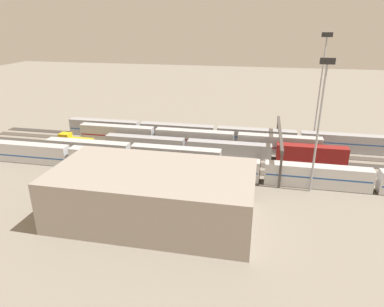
# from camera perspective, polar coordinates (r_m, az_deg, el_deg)

# --- Properties ---
(ground_plane) EXTENTS (400.00, 400.00, 0.00)m
(ground_plane) POSITION_cam_1_polar(r_m,az_deg,el_deg) (94.16, 2.05, -0.63)
(ground_plane) COLOR gray
(track_bed_0) EXTENTS (140.00, 2.80, 0.12)m
(track_bed_0) POSITION_cam_1_polar(r_m,az_deg,el_deg) (105.70, 3.20, 1.87)
(track_bed_0) COLOR #3D3833
(track_bed_0) RESTS_ON ground_plane
(track_bed_1) EXTENTS (140.00, 2.80, 0.12)m
(track_bed_1) POSITION_cam_1_polar(r_m,az_deg,el_deg) (101.05, 2.77, 0.95)
(track_bed_1) COLOR #4C443D
(track_bed_1) RESTS_ON ground_plane
(track_bed_2) EXTENTS (140.00, 2.80, 0.12)m
(track_bed_2) POSITION_cam_1_polar(r_m,az_deg,el_deg) (96.43, 2.30, -0.06)
(track_bed_2) COLOR #3D3833
(track_bed_2) RESTS_ON ground_plane
(track_bed_3) EXTENTS (140.00, 2.80, 0.12)m
(track_bed_3) POSITION_cam_1_polar(r_m,az_deg,el_deg) (91.85, 1.78, -1.17)
(track_bed_3) COLOR #4C443D
(track_bed_3) RESTS_ON ground_plane
(track_bed_4) EXTENTS (140.00, 2.80, 0.12)m
(track_bed_4) POSITION_cam_1_polar(r_m,az_deg,el_deg) (87.32, 1.21, -2.40)
(track_bed_4) COLOR #4C443D
(track_bed_4) RESTS_ON ground_plane
(track_bed_5) EXTENTS (140.00, 2.80, 0.12)m
(track_bed_5) POSITION_cam_1_polar(r_m,az_deg,el_deg) (82.84, 0.58, -3.75)
(track_bed_5) COLOR #3D3833
(track_bed_5) RESTS_ON ground_plane
(train_on_track_0) EXTENTS (95.60, 3.06, 5.00)m
(train_on_track_0) POSITION_cam_1_polar(r_m,az_deg,el_deg) (104.71, 3.93, 3.14)
(train_on_track_0) COLOR #A8AAB2
(train_on_track_0) RESTS_ON ground_plane
(train_on_track_3) EXTENTS (10.00, 3.00, 5.00)m
(train_on_track_3) POSITION_cam_1_polar(r_m,az_deg,el_deg) (103.59, -18.83, 1.55)
(train_on_track_3) COLOR gold
(train_on_track_3) RESTS_ON ground_plane
(train_on_track_2) EXTENTS (66.40, 3.00, 4.40)m
(train_on_track_2) POSITION_cam_1_polar(r_m,az_deg,el_deg) (95.10, 5.20, 0.88)
(train_on_track_2) COLOR maroon
(train_on_track_2) RESTS_ON ground_plane
(train_on_track_1) EXTENTS (71.40, 3.06, 5.00)m
(train_on_track_1) POSITION_cam_1_polar(r_m,az_deg,el_deg) (100.90, 0.39, 2.47)
(train_on_track_1) COLOR silver
(train_on_track_1) RESTS_ON ground_plane
(train_on_track_5) EXTENTS (119.80, 3.06, 5.00)m
(train_on_track_5) POSITION_cam_1_polar(r_m,az_deg,el_deg) (81.27, 2.97, -2.33)
(train_on_track_5) COLOR silver
(train_on_track_5) RESTS_ON ground_plane
(train_on_track_4) EXTENTS (47.20, 3.00, 5.00)m
(train_on_track_4) POSITION_cam_1_polar(r_m,az_deg,el_deg) (91.15, -10.11, 0.05)
(train_on_track_4) COLOR silver
(train_on_track_4) RESTS_ON ground_plane
(light_mast_0) EXTENTS (2.80, 0.70, 32.07)m
(light_mast_0) POSITION_cam_1_polar(r_m,az_deg,el_deg) (103.47, 20.65, 11.53)
(light_mast_0) COLOR #9EA0A5
(light_mast_0) RESTS_ON ground_plane
(light_mast_1) EXTENTS (2.80, 0.70, 28.38)m
(light_mast_1) POSITION_cam_1_polar(r_m,az_deg,el_deg) (74.29, 20.55, 6.59)
(light_mast_1) COLOR #9EA0A5
(light_mast_1) RESTS_ON ground_plane
(signal_gantry) EXTENTS (0.70, 30.00, 8.80)m
(signal_gantry) POSITION_cam_1_polar(r_m,az_deg,el_deg) (90.62, 14.34, 2.89)
(signal_gantry) COLOR #4C4742
(signal_gantry) RESTS_ON ground_plane
(maintenance_shed) EXTENTS (36.68, 19.23, 9.83)m
(maintenance_shed) POSITION_cam_1_polar(r_m,az_deg,el_deg) (64.50, -6.41, -6.78)
(maintenance_shed) COLOR #9E9389
(maintenance_shed) RESTS_ON ground_plane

